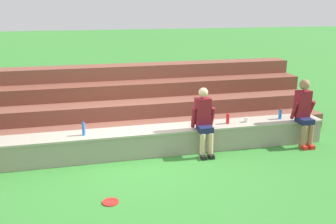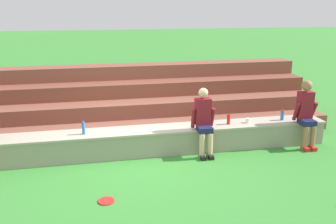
{
  "view_description": "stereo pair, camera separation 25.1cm",
  "coord_description": "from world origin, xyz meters",
  "px_view_note": "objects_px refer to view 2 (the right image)",
  "views": [
    {
      "loc": [
        -1.19,
        -6.81,
        3.02
      ],
      "look_at": [
        0.55,
        0.3,
        0.87
      ],
      "focal_mm": 39.26,
      "sensor_mm": 36.0,
      "label": 1
    },
    {
      "loc": [
        -0.94,
        -6.86,
        3.02
      ],
      "look_at": [
        0.55,
        0.3,
        0.87
      ],
      "focal_mm": 39.26,
      "sensor_mm": 36.0,
      "label": 2
    }
  ],
  "objects_px": {
    "water_bottle_center_gap": "(83,128)",
    "plastic_cup_middle": "(248,120)",
    "person_center": "(306,112)",
    "frisbee": "(106,201)",
    "water_bottle_mid_left": "(229,119)",
    "water_bottle_near_right": "(282,115)",
    "person_left_of_center": "(204,120)"
  },
  "relations": [
    {
      "from": "person_left_of_center",
      "to": "frisbee",
      "type": "xyz_separation_m",
      "value": [
        -2.07,
        -1.53,
        -0.73
      ]
    },
    {
      "from": "plastic_cup_middle",
      "to": "frisbee",
      "type": "distance_m",
      "value": 3.7
    },
    {
      "from": "person_center",
      "to": "water_bottle_center_gap",
      "type": "bearing_deg",
      "value": 176.51
    },
    {
      "from": "frisbee",
      "to": "person_center",
      "type": "bearing_deg",
      "value": 19.15
    },
    {
      "from": "plastic_cup_middle",
      "to": "water_bottle_mid_left",
      "type": "bearing_deg",
      "value": -179.81
    },
    {
      "from": "water_bottle_center_gap",
      "to": "water_bottle_near_right",
      "type": "height_order",
      "value": "water_bottle_center_gap"
    },
    {
      "from": "person_left_of_center",
      "to": "plastic_cup_middle",
      "type": "distance_m",
      "value": 1.15
    },
    {
      "from": "water_bottle_center_gap",
      "to": "water_bottle_mid_left",
      "type": "relative_size",
      "value": 1.19
    },
    {
      "from": "water_bottle_mid_left",
      "to": "plastic_cup_middle",
      "type": "xyz_separation_m",
      "value": [
        0.44,
        0.0,
        -0.05
      ]
    },
    {
      "from": "water_bottle_near_right",
      "to": "water_bottle_center_gap",
      "type": "bearing_deg",
      "value": -179.38
    },
    {
      "from": "person_left_of_center",
      "to": "frisbee",
      "type": "bearing_deg",
      "value": -143.54
    },
    {
      "from": "water_bottle_center_gap",
      "to": "water_bottle_near_right",
      "type": "xyz_separation_m",
      "value": [
        4.34,
        0.05,
        -0.02
      ]
    },
    {
      "from": "person_center",
      "to": "water_bottle_center_gap",
      "type": "height_order",
      "value": "person_center"
    },
    {
      "from": "frisbee",
      "to": "water_bottle_near_right",
      "type": "bearing_deg",
      "value": 24.85
    },
    {
      "from": "water_bottle_center_gap",
      "to": "frisbee",
      "type": "xyz_separation_m",
      "value": [
        0.34,
        -1.81,
        -0.65
      ]
    },
    {
      "from": "person_center",
      "to": "frisbee",
      "type": "relative_size",
      "value": 5.57
    },
    {
      "from": "water_bottle_mid_left",
      "to": "plastic_cup_middle",
      "type": "height_order",
      "value": "water_bottle_mid_left"
    },
    {
      "from": "water_bottle_center_gap",
      "to": "plastic_cup_middle",
      "type": "bearing_deg",
      "value": 0.24
    },
    {
      "from": "person_left_of_center",
      "to": "water_bottle_center_gap",
      "type": "height_order",
      "value": "person_left_of_center"
    },
    {
      "from": "plastic_cup_middle",
      "to": "frisbee",
      "type": "height_order",
      "value": "plastic_cup_middle"
    },
    {
      "from": "person_center",
      "to": "water_bottle_near_right",
      "type": "distance_m",
      "value": 0.52
    },
    {
      "from": "water_bottle_center_gap",
      "to": "frisbee",
      "type": "relative_size",
      "value": 1.03
    },
    {
      "from": "person_center",
      "to": "water_bottle_near_right",
      "type": "relative_size",
      "value": 6.15
    },
    {
      "from": "person_center",
      "to": "frisbee",
      "type": "height_order",
      "value": "person_center"
    },
    {
      "from": "person_center",
      "to": "water_bottle_center_gap",
      "type": "distance_m",
      "value": 4.73
    },
    {
      "from": "water_bottle_mid_left",
      "to": "frisbee",
      "type": "bearing_deg",
      "value": -146.24
    },
    {
      "from": "person_left_of_center",
      "to": "person_center",
      "type": "relative_size",
      "value": 0.96
    },
    {
      "from": "frisbee",
      "to": "water_bottle_mid_left",
      "type": "bearing_deg",
      "value": 33.76
    },
    {
      "from": "water_bottle_near_right",
      "to": "frisbee",
      "type": "xyz_separation_m",
      "value": [
        -4.01,
        -1.86,
        -0.63
      ]
    },
    {
      "from": "person_center",
      "to": "water_bottle_mid_left",
      "type": "relative_size",
      "value": 6.46
    },
    {
      "from": "person_center",
      "to": "water_bottle_center_gap",
      "type": "relative_size",
      "value": 5.41
    },
    {
      "from": "water_bottle_mid_left",
      "to": "water_bottle_near_right",
      "type": "height_order",
      "value": "water_bottle_near_right"
    }
  ]
}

